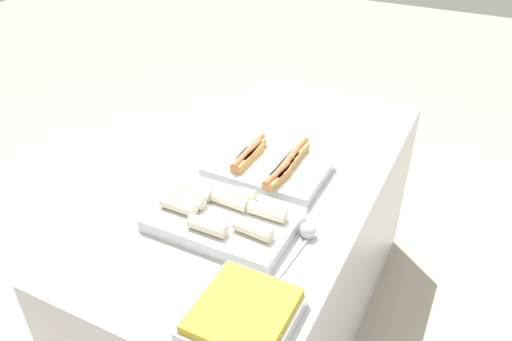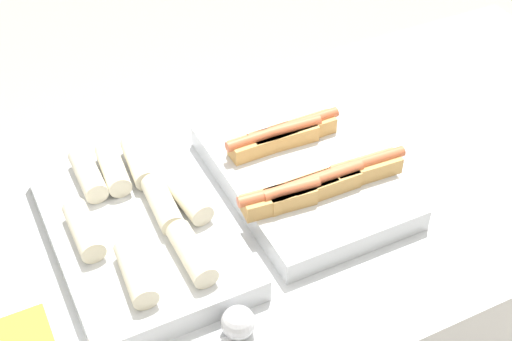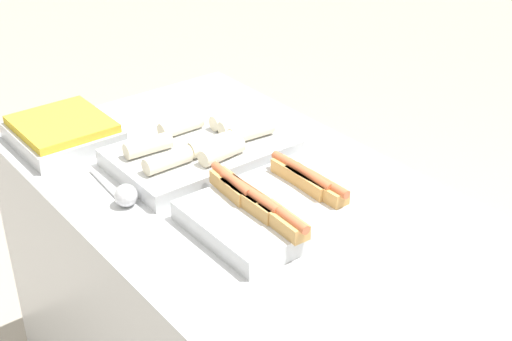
# 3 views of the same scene
# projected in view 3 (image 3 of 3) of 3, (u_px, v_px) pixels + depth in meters

# --- Properties ---
(tray_hotdogs) EXTENTS (0.36, 0.45, 0.10)m
(tray_hotdogs) POSITION_uv_depth(u_px,v_px,m) (281.00, 203.00, 1.74)
(tray_hotdogs) COLOR silver
(tray_hotdogs) RESTS_ON counter
(tray_wraps) EXTENTS (0.32, 0.48, 0.10)m
(tray_wraps) POSITION_uv_depth(u_px,v_px,m) (203.00, 150.00, 1.98)
(tray_wraps) COLOR silver
(tray_wraps) RESTS_ON counter
(tray_side_front) EXTENTS (0.29, 0.27, 0.07)m
(tray_side_front) POSITION_uv_depth(u_px,v_px,m) (63.00, 132.00, 2.08)
(tray_side_front) COLOR silver
(tray_side_front) RESTS_ON counter
(serving_spoon_near) EXTENTS (0.24, 0.06, 0.06)m
(serving_spoon_near) POSITION_uv_depth(u_px,v_px,m) (124.00, 195.00, 1.79)
(serving_spoon_near) COLOR silver
(serving_spoon_near) RESTS_ON counter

